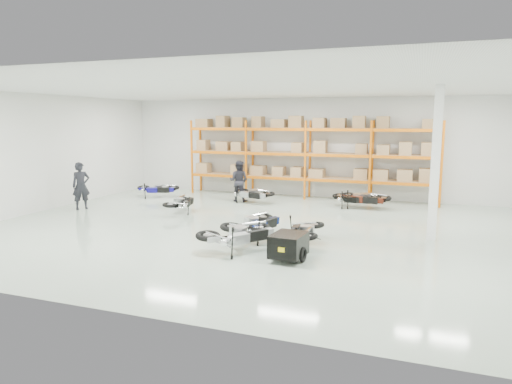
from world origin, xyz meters
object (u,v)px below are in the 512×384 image
at_px(moto_silver_left, 239,230).
at_px(person_left, 81,186).
at_px(moto_touring_right, 304,227).
at_px(moto_back_d, 364,195).
at_px(moto_back_b, 252,191).
at_px(moto_back_c, 356,196).
at_px(moto_black_far_left, 181,200).
at_px(trailer, 289,245).
at_px(moto_back_a, 157,186).
at_px(moto_blue_centre, 254,220).
at_px(person_back, 239,181).

relative_size(moto_silver_left, person_left, 1.05).
xyz_separation_m(moto_touring_right, person_left, (-9.59, 2.11, 0.42)).
bearing_deg(person_left, moto_back_d, -33.47).
bearing_deg(moto_silver_left, person_left, 13.29).
relative_size(moto_back_b, moto_back_c, 1.00).
bearing_deg(moto_back_b, moto_black_far_left, 164.29).
bearing_deg(trailer, moto_touring_right, 95.07).
xyz_separation_m(moto_touring_right, moto_back_c, (0.63, 6.03, 0.00)).
relative_size(moto_back_a, moto_back_c, 0.99).
height_order(trailer, moto_back_a, moto_back_a).
relative_size(moto_black_far_left, moto_back_a, 0.98).
height_order(moto_blue_centre, moto_touring_right, moto_blue_centre).
xyz_separation_m(moto_touring_right, moto_back_a, (-8.28, 5.57, -0.01)).
distance_m(moto_blue_centre, moto_touring_right, 1.54).
height_order(moto_black_far_left, moto_back_b, moto_back_b).
relative_size(moto_black_far_left, moto_back_d, 0.92).
xyz_separation_m(moto_back_b, moto_back_c, (4.35, 0.31, -0.00)).
relative_size(moto_black_far_left, trailer, 0.98).
distance_m(moto_touring_right, moto_back_d, 6.15).
relative_size(moto_back_d, person_left, 0.95).
relative_size(moto_silver_left, trailer, 1.19).
bearing_deg(moto_back_b, moto_back_d, -68.80).
height_order(moto_touring_right, moto_back_d, moto_back_d).
relative_size(moto_silver_left, moto_back_c, 1.17).
bearing_deg(moto_back_b, moto_back_a, 108.61).
distance_m(moto_touring_right, moto_back_c, 6.06).
distance_m(moto_silver_left, moto_touring_right, 1.94).
bearing_deg(moto_touring_right, moto_back_b, 118.49).
height_order(moto_silver_left, moto_touring_right, moto_silver_left).
bearing_deg(person_left, moto_back_c, -33.12).
xyz_separation_m(moto_blue_centre, moto_back_a, (-6.75, 5.48, -0.08)).
distance_m(moto_touring_right, person_left, 9.83).
distance_m(moto_back_a, moto_back_c, 8.93).
xyz_separation_m(moto_back_a, moto_back_b, (4.57, 0.14, 0.01)).
distance_m(moto_blue_centre, person_left, 8.31).
bearing_deg(moto_touring_right, moto_back_a, 141.55).
bearing_deg(moto_back_d, person_back, 103.85).
bearing_deg(person_left, moto_touring_right, -66.51).
bearing_deg(moto_touring_right, person_left, 163.06).
bearing_deg(person_back, trailer, 118.15).
bearing_deg(moto_back_c, moto_back_d, -80.62).
bearing_deg(moto_silver_left, moto_back_a, -9.25).
bearing_deg(moto_touring_right, moto_back_c, 79.48).
xyz_separation_m(moto_blue_centre, moto_back_b, (-2.18, 5.63, -0.07)).
xyz_separation_m(moto_back_c, person_back, (-5.03, -0.12, 0.38)).
height_order(moto_back_d, person_left, person_left).
relative_size(moto_touring_right, trailer, 1.01).
distance_m(moto_silver_left, person_left, 8.79).
height_order(moto_black_far_left, moto_back_a, moto_back_a).
height_order(moto_back_a, person_back, person_back).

